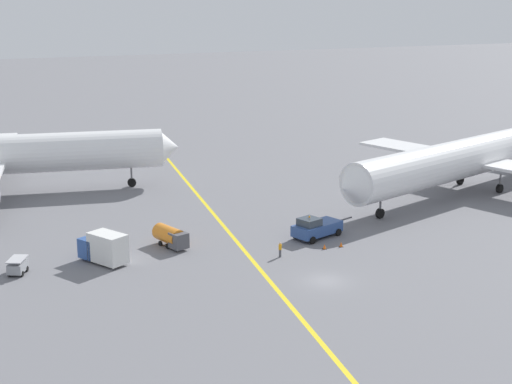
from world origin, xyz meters
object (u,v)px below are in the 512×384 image
at_px(traffic_cone_nose_left, 325,247).
at_px(traffic_cone_wingtip_port, 341,245).
at_px(gse_catering_truck_tall, 104,248).
at_px(airliner_being_pushed, 470,157).
at_px(pushback_tug, 316,227).
at_px(ground_crew_wing_walker_right, 280,249).
at_px(gse_fuel_bowser_stubby, 171,236).
at_px(gse_baggage_cart_near_cluster, 18,266).

bearing_deg(traffic_cone_nose_left, traffic_cone_wingtip_port, -1.07).
bearing_deg(gse_catering_truck_tall, traffic_cone_wingtip_port, -11.70).
xyz_separation_m(airliner_being_pushed, gse_catering_truck_tall, (-56.59, -9.24, -3.51)).
bearing_deg(gse_catering_truck_tall, traffic_cone_nose_left, -12.62).
relative_size(pushback_tug, traffic_cone_nose_left, 15.87).
distance_m(traffic_cone_nose_left, traffic_cone_wingtip_port, 2.17).
bearing_deg(ground_crew_wing_walker_right, airliner_being_pushed, 21.73).
distance_m(gse_fuel_bowser_stubby, traffic_cone_wingtip_port, 19.84).
xyz_separation_m(gse_catering_truck_tall, traffic_cone_nose_left, (24.45, -5.47, -1.48)).
xyz_separation_m(airliner_being_pushed, pushback_tug, (-31.04, -10.45, -4.00)).
height_order(gse_catering_truck_tall, gse_baggage_cart_near_cluster, gse_catering_truck_tall).
bearing_deg(airliner_being_pushed, gse_baggage_cart_near_cluster, -172.22).
distance_m(gse_baggage_cart_near_cluster, traffic_cone_wingtip_port, 36.19).
height_order(gse_catering_truck_tall, traffic_cone_wingtip_port, gse_catering_truck_tall).
distance_m(gse_baggage_cart_near_cluster, ground_crew_wing_walker_right, 28.35).
xyz_separation_m(airliner_being_pushed, gse_fuel_bowser_stubby, (-48.21, -7.02, -3.93)).
relative_size(gse_baggage_cart_near_cluster, ground_crew_wing_walker_right, 1.80).
distance_m(pushback_tug, ground_crew_wing_walker_right, 8.44).
bearing_deg(traffic_cone_nose_left, gse_catering_truck_tall, 167.38).
relative_size(pushback_tug, ground_crew_wing_walker_right, 5.45).
bearing_deg(pushback_tug, traffic_cone_wingtip_port, -76.08).
bearing_deg(ground_crew_wing_walker_right, gse_catering_truck_tall, 162.32).
xyz_separation_m(traffic_cone_nose_left, traffic_cone_wingtip_port, (2.17, -0.04, 0.00)).
relative_size(airliner_being_pushed, ground_crew_wing_walker_right, 31.12).
bearing_deg(gse_catering_truck_tall, airliner_being_pushed, 9.27).
bearing_deg(ground_crew_wing_walker_right, gse_fuel_bowser_stubby, 141.37).
bearing_deg(gse_baggage_cart_near_cluster, pushback_tug, -2.42).
height_order(gse_baggage_cart_near_cluster, ground_crew_wing_walker_right, ground_crew_wing_walker_right).
xyz_separation_m(airliner_being_pushed, traffic_cone_wingtip_port, (-29.97, -14.75, -4.99)).
height_order(airliner_being_pushed, traffic_cone_nose_left, airliner_being_pushed).
bearing_deg(traffic_cone_nose_left, gse_fuel_bowser_stubby, 154.43).
distance_m(pushback_tug, gse_fuel_bowser_stubby, 17.51).
xyz_separation_m(ground_crew_wing_walker_right, traffic_cone_wingtip_port, (8.06, 0.40, -0.63)).
bearing_deg(gse_fuel_bowser_stubby, pushback_tug, -11.28).
xyz_separation_m(gse_baggage_cart_near_cluster, traffic_cone_wingtip_port, (35.73, -5.77, -0.58)).
height_order(pushback_tug, ground_crew_wing_walker_right, pushback_tug).
relative_size(gse_catering_truck_tall, traffic_cone_nose_left, 10.46).
relative_size(pushback_tug, gse_fuel_bowser_stubby, 1.82).
distance_m(airliner_being_pushed, gse_catering_truck_tall, 57.45).
bearing_deg(traffic_cone_wingtip_port, gse_catering_truck_tall, 168.30).
height_order(airliner_being_pushed, ground_crew_wing_walker_right, airliner_being_pushed).
height_order(ground_crew_wing_walker_right, traffic_cone_wingtip_port, ground_crew_wing_walker_right).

